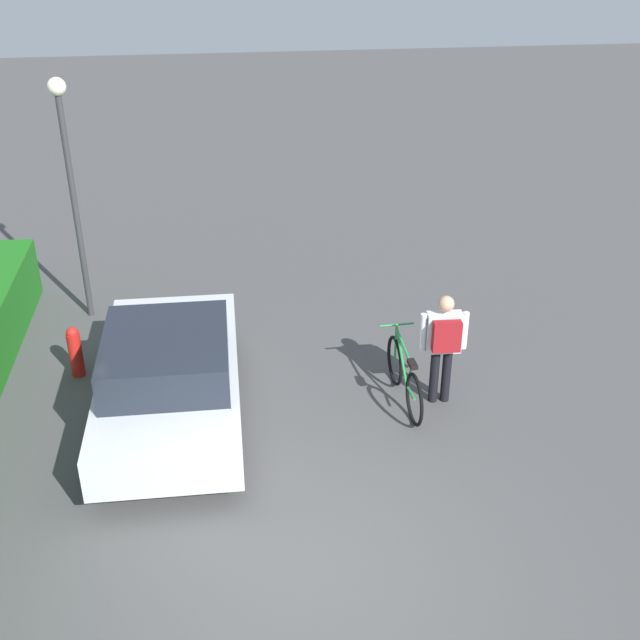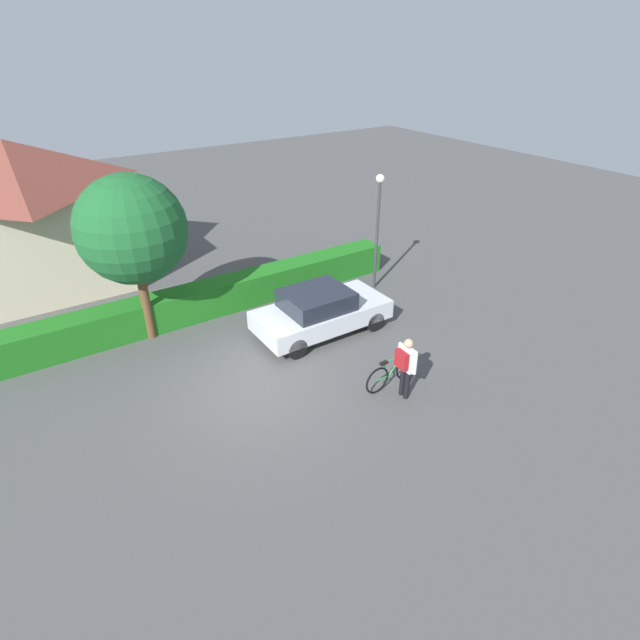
{
  "view_description": "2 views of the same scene",
  "coord_description": "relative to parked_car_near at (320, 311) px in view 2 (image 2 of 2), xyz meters",
  "views": [
    {
      "loc": [
        -6.4,
        0.58,
        6.53
      ],
      "look_at": [
        3.62,
        -0.68,
        1.04
      ],
      "focal_mm": 45.42,
      "sensor_mm": 36.0,
      "label": 1
    },
    {
      "loc": [
        -4.32,
        -9.48,
        7.9
      ],
      "look_at": [
        2.01,
        0.1,
        1.33
      ],
      "focal_mm": 28.33,
      "sensor_mm": 36.0,
      "label": 2
    }
  ],
  "objects": [
    {
      "name": "ground_plane",
      "position": [
        -2.9,
        -1.44,
        -0.72
      ],
      "size": [
        60.0,
        60.0,
        0.0
      ],
      "primitive_type": "plane",
      "color": "#494949"
    },
    {
      "name": "hedge_row",
      "position": [
        -2.9,
        2.95,
        -0.21
      ],
      "size": [
        14.5,
        0.9,
        1.01
      ],
      "primitive_type": "cube",
      "color": "#1C6A1B",
      "rests_on": "ground"
    },
    {
      "name": "house_distant",
      "position": [
        -6.46,
        8.82,
        1.79
      ],
      "size": [
        5.81,
        6.18,
        4.92
      ],
      "color": "beige",
      "rests_on": "ground"
    },
    {
      "name": "parked_car_near",
      "position": [
        0.0,
        0.0,
        0.0
      ],
      "size": [
        4.03,
        1.84,
        1.4
      ],
      "color": "silver",
      "rests_on": "ground"
    },
    {
      "name": "bicycle",
      "position": [
        0.06,
        -3.23,
        -0.32
      ],
      "size": [
        1.76,
        0.5,
        0.98
      ],
      "color": "black",
      "rests_on": "ground"
    },
    {
      "name": "person_rider",
      "position": [
        -0.01,
        -3.73,
        0.29
      ],
      "size": [
        0.36,
        0.67,
        1.66
      ],
      "color": "black",
      "rests_on": "ground"
    },
    {
      "name": "street_lamp",
      "position": [
        3.29,
        1.51,
        1.88
      ],
      "size": [
        0.28,
        0.28,
        3.98
      ],
      "color": "#38383D",
      "rests_on": "ground"
    },
    {
      "name": "tree_kerbside",
      "position": [
        -4.34,
        2.54,
        2.6
      ],
      "size": [
        2.95,
        2.95,
        4.81
      ],
      "color": "brown",
      "rests_on": "ground"
    },
    {
      "name": "fire_hydrant",
      "position": [
        1.35,
        1.46,
        -0.31
      ],
      "size": [
        0.2,
        0.2,
        0.81
      ],
      "color": "red",
      "rests_on": "ground"
    }
  ]
}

